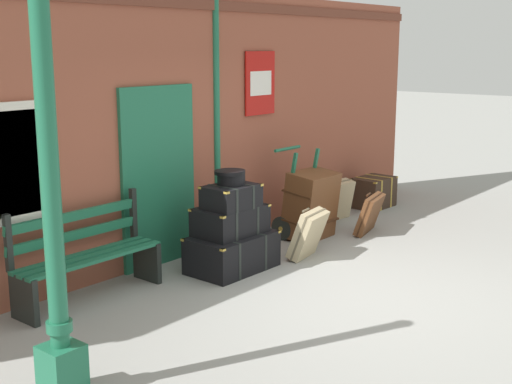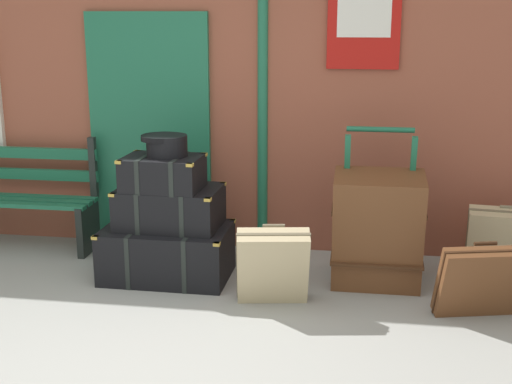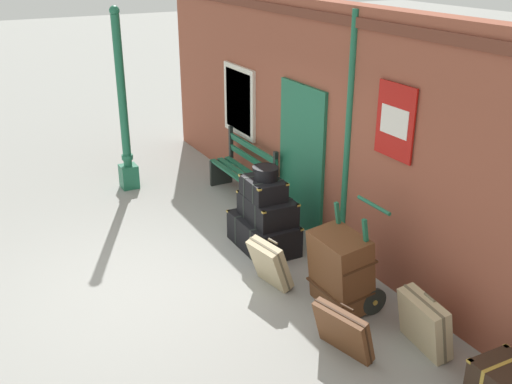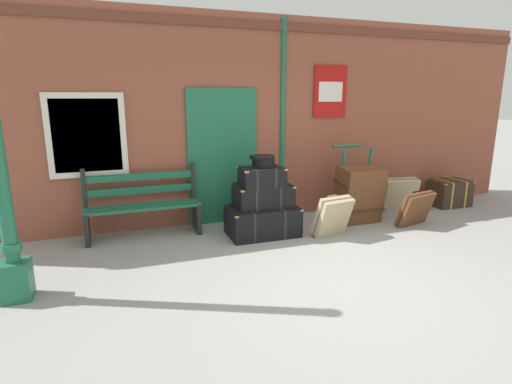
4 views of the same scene
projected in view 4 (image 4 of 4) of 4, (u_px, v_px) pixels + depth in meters
name	position (u px, v px, depth m)	size (l,w,h in m)	color
ground_plane	(330.00, 278.00, 4.51)	(60.00, 60.00, 0.00)	gray
brick_facade	(251.00, 120.00, 6.50)	(10.40, 0.35, 3.20)	brown
lamp_post	(2.00, 188.00, 3.78)	(0.28, 0.28, 2.99)	#1E6647
platform_bench	(143.00, 206.00, 5.77)	(1.60, 0.43, 1.01)	#1E6647
steamer_trunk_base	(262.00, 221.00, 5.87)	(1.02, 0.66, 0.43)	black
steamer_trunk_middle	(263.00, 195.00, 5.83)	(0.83, 0.57, 0.33)	black
steamer_trunk_top	(262.00, 176.00, 5.71)	(0.63, 0.47, 0.27)	black
round_hatbox	(263.00, 160.00, 5.69)	(0.36, 0.34, 0.17)	black
porters_trolley	(352.00, 203.00, 6.63)	(0.71, 0.58, 1.20)	black
large_brown_trunk	(359.00, 194.00, 6.42)	(0.70, 0.54, 0.92)	brown
suitcase_beige	(399.00, 194.00, 7.08)	(0.66, 0.37, 0.61)	tan
suitcase_slate	(333.00, 216.00, 5.77)	(0.57, 0.43, 0.61)	tan
suitcase_oxblood	(416.00, 209.00, 6.27)	(0.68, 0.42, 0.56)	brown
corner_trunk	(449.00, 193.00, 7.45)	(0.70, 0.51, 0.49)	#332319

